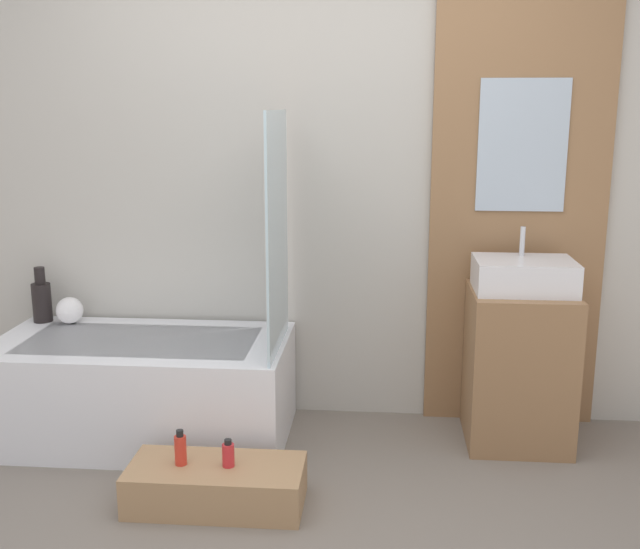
{
  "coord_description": "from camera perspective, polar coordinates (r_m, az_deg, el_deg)",
  "views": [
    {
      "loc": [
        0.33,
        -2.24,
        1.62
      ],
      "look_at": [
        0.08,
        0.7,
        0.95
      ],
      "focal_mm": 42.0,
      "sensor_mm": 36.0,
      "label": 1
    }
  ],
  "objects": [
    {
      "name": "vase_round_light",
      "position": [
        4.13,
        -18.54,
        -2.6
      ],
      "size": [
        0.14,
        0.14,
        0.14
      ],
      "primitive_type": "sphere",
      "color": "white",
      "rests_on": "bathtub"
    },
    {
      "name": "wooden_step_bench",
      "position": [
        3.24,
        -7.91,
        -15.6
      ],
      "size": [
        0.72,
        0.33,
        0.18
      ],
      "primitive_type": "cube",
      "color": "#A87F56",
      "rests_on": "ground_plane"
    },
    {
      "name": "vanity_cabinet",
      "position": [
        3.78,
        14.87,
        -6.82
      ],
      "size": [
        0.49,
        0.48,
        0.76
      ],
      "primitive_type": "cube",
      "color": "#8E6642",
      "rests_on": "ground_plane"
    },
    {
      "name": "sink",
      "position": [
        3.66,
        15.28,
        -0.06
      ],
      "size": [
        0.46,
        0.34,
        0.29
      ],
      "color": "white",
      "rests_on": "vanity_cabinet"
    },
    {
      "name": "bottle_soap_primary",
      "position": [
        3.2,
        -10.58,
        -12.94
      ],
      "size": [
        0.05,
        0.05,
        0.15
      ],
      "color": "red",
      "rests_on": "wooden_step_bench"
    },
    {
      "name": "wall_tiled_back",
      "position": [
        3.85,
        -0.1,
        7.99
      ],
      "size": [
        4.2,
        0.06,
        2.6
      ],
      "primitive_type": "cube",
      "color": "#B7B2A8",
      "rests_on": "ground_plane"
    },
    {
      "name": "bathtub",
      "position": [
        3.85,
        -13.31,
        -8.41
      ],
      "size": [
        1.43,
        0.74,
        0.5
      ],
      "color": "white",
      "rests_on": "ground_plane"
    },
    {
      "name": "vase_tall_dark",
      "position": [
        4.2,
        -20.44,
        -1.8
      ],
      "size": [
        0.1,
        0.1,
        0.29
      ],
      "color": "black",
      "rests_on": "bathtub"
    },
    {
      "name": "bottle_soap_secondary",
      "position": [
        3.17,
        -7.0,
        -13.44
      ],
      "size": [
        0.05,
        0.05,
        0.12
      ],
      "color": "red",
      "rests_on": "wooden_step_bench"
    },
    {
      "name": "wall_wood_accent",
      "position": [
        3.84,
        15.02,
        7.64
      ],
      "size": [
        0.87,
        0.04,
        2.6
      ],
      "color": "#8E6642",
      "rests_on": "ground_plane"
    },
    {
      "name": "glass_shower_screen",
      "position": [
        3.44,
        -3.27,
        3.24
      ],
      "size": [
        0.01,
        0.62,
        1.1
      ],
      "primitive_type": "cube",
      "color": "silver",
      "rests_on": "bathtub"
    }
  ]
}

